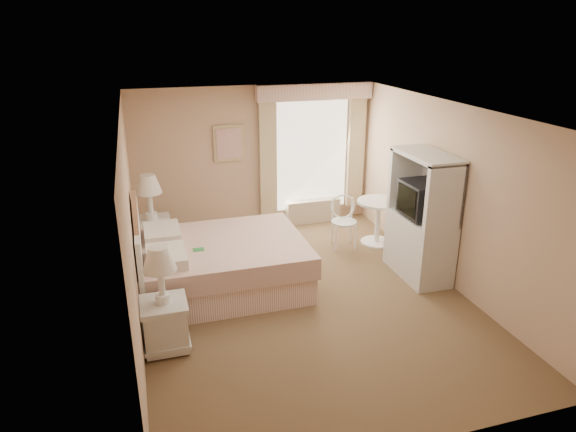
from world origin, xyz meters
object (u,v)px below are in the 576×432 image
object	(u,v)px
nightstand_near	(164,312)
armoire	(421,226)
round_table	(378,215)
cafe_chair	(343,217)
bed	(213,263)
nightstand_far	(153,227)

from	to	relation	value
nightstand_near	armoire	bearing A→B (deg)	12.61
round_table	cafe_chair	size ratio (longest dim) A/B	0.87
bed	round_table	xyz separation A→B (m)	(2.86, 0.79, 0.12)
nightstand_far	cafe_chair	world-z (taller)	nightstand_far
nightstand_far	armoire	xyz separation A→B (m)	(3.65, -1.71, 0.25)
round_table	cafe_chair	bearing A→B (deg)	172.50
round_table	nightstand_near	bearing A→B (deg)	-150.52
bed	nightstand_far	distance (m)	1.48
nightstand_near	nightstand_far	world-z (taller)	nightstand_far
nightstand_far	cafe_chair	xyz separation A→B (m)	(3.01, -0.42, -0.00)
bed	cafe_chair	bearing A→B (deg)	20.73
nightstand_near	nightstand_far	bearing A→B (deg)	90.00
bed	cafe_chair	xyz separation A→B (m)	(2.28, 0.86, 0.11)
nightstand_far	round_table	size ratio (longest dim) A/B	1.77
cafe_chair	nightstand_near	bearing A→B (deg)	-134.86
cafe_chair	armoire	bearing A→B (deg)	-53.25
nightstand_far	cafe_chair	bearing A→B (deg)	-8.03
bed	cafe_chair	distance (m)	2.44
cafe_chair	armoire	distance (m)	1.47
bed	round_table	distance (m)	2.97
nightstand_far	round_table	world-z (taller)	nightstand_far
nightstand_near	nightstand_far	size ratio (longest dim) A/B	0.93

